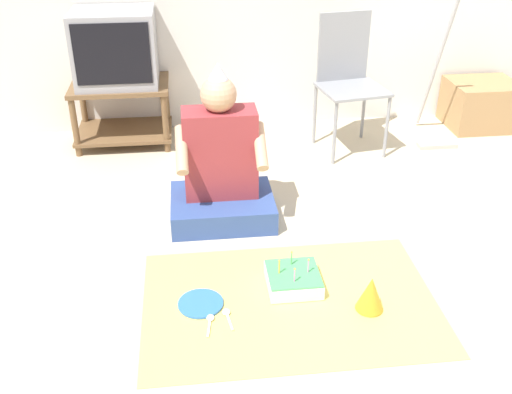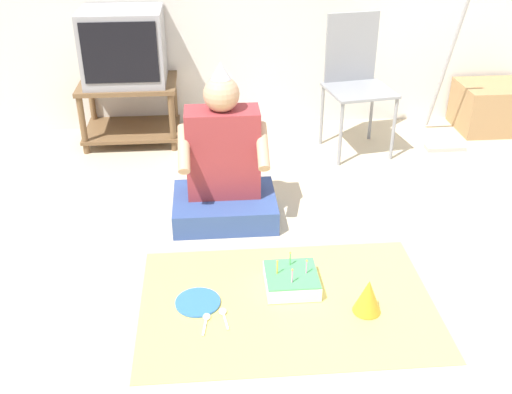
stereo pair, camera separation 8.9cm
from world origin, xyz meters
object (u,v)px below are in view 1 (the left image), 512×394
Objects in this scene: dust_mop at (437,100)px; cardboard_box_stack at (481,104)px; tv at (115,48)px; person_seated at (221,171)px; folding_chair at (348,74)px; birthday_cake at (293,279)px; paper_plate at (201,303)px; party_hat_blue at (371,294)px.

cardboard_box_stack is at bearing 27.82° from dust_mop.
tv is 1.39m from person_seated.
folding_chair is 1.86× the size of cardboard_box_stack.
tv is 2.20m from birthday_cake.
person_seated is 4.28× the size of paper_plate.
folding_chair is 1.33m from person_seated.
tv is 2.78m from cardboard_box_stack.
dust_mop is (0.67, -0.01, -0.22)m from folding_chair.
dust_mop is 6.58× the size of party_hat_blue.
tv is 0.59× the size of folding_chair.
dust_mop is 1.85m from person_seated.
folding_chair is 2.10m from paper_plate.
paper_plate is at bearing -136.11° from dust_mop.
folding_chair reaches higher than birthday_cake.
cardboard_box_stack is at bearing 54.61° from party_hat_blue.
tv is 2.51m from party_hat_blue.
birthday_cake is (-0.65, -1.62, -0.49)m from folding_chair.
birthday_cake is at bearing -129.24° from dust_mop.
paper_plate is (-1.10, -1.71, -0.52)m from folding_chair.
folding_chair is 0.71m from dust_mop.
dust_mop is 4.37× the size of birthday_cake.
paper_plate is at bearing 171.21° from party_hat_blue.
paper_plate is at bearing -76.26° from tv.
paper_plate is (-2.24, -1.95, -0.16)m from cardboard_box_stack.
party_hat_blue is (0.32, -0.21, 0.05)m from birthday_cake.
cardboard_box_stack is 2.55m from party_hat_blue.
birthday_cake is (0.29, -0.71, -0.25)m from person_seated.
birthday_cake is at bearing -111.81° from folding_chair.
dust_mop reaches higher than person_seated.
cardboard_box_stack is at bearing 28.90° from person_seated.
dust_mop is at bearing 50.76° from birthday_cake.
person_seated is (-1.62, -0.90, -0.02)m from dust_mop.
party_hat_blue is 0.80× the size of paper_plate.
party_hat_blue is at bearing -59.03° from tv.
paper_plate is at bearing -101.06° from person_seated.
dust_mop is 2.48m from paper_plate.
birthday_cake is at bearing 10.94° from paper_plate.
folding_chair is 1.91m from party_hat_blue.
person_seated is at bearing 78.94° from paper_plate.
cardboard_box_stack is 2.59m from birthday_cake.
dust_mop is 1.22× the size of person_seated.
party_hat_blue is at bearing -125.39° from cardboard_box_stack.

